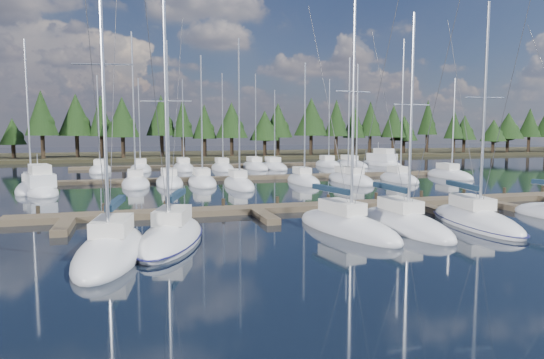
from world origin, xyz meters
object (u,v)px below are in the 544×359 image
object	(u,v)px
main_dock	(337,207)
front_sailboat_2	(346,226)
front_sailboat_1	(171,237)
front_sailboat_0	(111,250)
front_sailboat_3	(403,224)
motor_yacht_left	(40,188)
motor_yacht_right	(382,162)
front_sailboat_4	(475,221)

from	to	relation	value
main_dock	front_sailboat_2	world-z (taller)	front_sailboat_2
front_sailboat_1	front_sailboat_2	xyz separation A→B (m)	(9.73, 0.00, 0.02)
main_dock	front_sailboat_1	bearing A→B (deg)	-149.95
front_sailboat_0	front_sailboat_2	world-z (taller)	front_sailboat_0
front_sailboat_1	front_sailboat_3	size ratio (longest dim) A/B	1.00
motor_yacht_left	motor_yacht_right	xyz separation A→B (m)	(47.11, 22.72, 0.02)
main_dock	front_sailboat_3	world-z (taller)	front_sailboat_3
front_sailboat_3	front_sailboat_2	bearing A→B (deg)	176.84
front_sailboat_2	motor_yacht_left	xyz separation A→B (m)	(-19.73, 23.14, 0.18)
front_sailboat_0	front_sailboat_2	xyz separation A→B (m)	(12.56, 2.08, -0.00)
front_sailboat_1	motor_yacht_left	size ratio (longest dim) A/B	1.43
front_sailboat_0	motor_yacht_right	xyz separation A→B (m)	(39.94, 47.95, 0.20)
main_dock	front_sailboat_3	bearing A→B (deg)	-82.36
front_sailboat_1	motor_yacht_right	distance (m)	59.00
front_sailboat_3	motor_yacht_left	distance (m)	32.96
front_sailboat_3	motor_yacht_right	world-z (taller)	front_sailboat_3
main_dock	front_sailboat_1	xyz separation A→B (m)	(-12.30, -7.11, 0.07)
front_sailboat_1	front_sailboat_4	bearing A→B (deg)	-1.48
front_sailboat_3	motor_yacht_right	xyz separation A→B (m)	(23.84, 46.06, 0.21)
front_sailboat_3	motor_yacht_left	xyz separation A→B (m)	(-23.28, 23.34, 0.19)
front_sailboat_2	motor_yacht_right	distance (m)	53.42
front_sailboat_3	front_sailboat_1	bearing A→B (deg)	179.16
motor_yacht_right	front_sailboat_1	bearing A→B (deg)	-128.98
main_dock	front_sailboat_1	distance (m)	14.21
front_sailboat_0	motor_yacht_right	bearing A→B (deg)	50.21
front_sailboat_0	front_sailboat_4	size ratio (longest dim) A/B	1.12
front_sailboat_3	motor_yacht_left	bearing A→B (deg)	134.92
front_sailboat_3	main_dock	bearing A→B (deg)	97.64
motor_yacht_left	motor_yacht_right	size ratio (longest dim) A/B	0.96
front_sailboat_1	front_sailboat_3	world-z (taller)	front_sailboat_3
motor_yacht_left	main_dock	bearing A→B (deg)	-35.72
front_sailboat_0	front_sailboat_1	distance (m)	3.51
front_sailboat_2	motor_yacht_right	xyz separation A→B (m)	(27.38, 45.87, 0.20)
front_sailboat_2	main_dock	bearing A→B (deg)	70.16
front_sailboat_4	front_sailboat_2	bearing A→B (deg)	176.77
front_sailboat_0	motor_yacht_left	xyz separation A→B (m)	(-7.18, 25.22, 0.18)
front_sailboat_1	front_sailboat_2	size ratio (longest dim) A/B	0.91
front_sailboat_0	front_sailboat_3	bearing A→B (deg)	6.67
front_sailboat_2	motor_yacht_left	bearing A→B (deg)	130.45
front_sailboat_0	front_sailboat_2	bearing A→B (deg)	9.40
front_sailboat_1	front_sailboat_4	size ratio (longest dim) A/B	0.94
motor_yacht_left	motor_yacht_right	distance (m)	52.31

